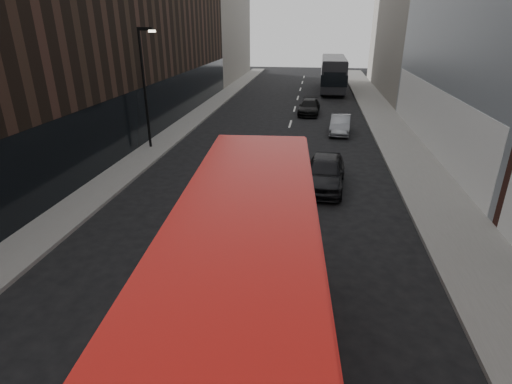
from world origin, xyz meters
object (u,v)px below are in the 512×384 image
at_px(red_bus, 242,324).
at_px(grey_bus, 333,73).
at_px(car_b, 340,124).
at_px(car_c, 309,107).
at_px(street_lamp, 145,81).
at_px(car_a, 325,172).

bearing_deg(red_bus, grey_bus, 82.14).
xyz_separation_m(car_b, car_c, (-2.35, 6.22, -0.02)).
relative_size(street_lamp, red_bus, 0.62).
bearing_deg(car_b, car_c, 115.05).
relative_size(grey_bus, car_b, 3.00).
xyz_separation_m(street_lamp, car_c, (9.59, 11.91, -3.56)).
bearing_deg(car_b, red_bus, -92.75).
distance_m(car_b, car_c, 6.65).
bearing_deg(car_a, car_c, 98.53).
bearing_deg(street_lamp, grey_bus, 64.89).
relative_size(street_lamp, grey_bus, 0.60).
bearing_deg(car_c, street_lamp, -125.81).
height_order(street_lamp, car_b, street_lamp).
bearing_deg(grey_bus, red_bus, -93.36).
xyz_separation_m(grey_bus, car_b, (0.01, -19.77, -1.37)).
relative_size(car_b, car_c, 0.91).
height_order(street_lamp, car_a, street_lamp).
bearing_deg(grey_bus, car_a, -91.79).
xyz_separation_m(grey_bus, car_c, (-2.34, -13.55, -1.39)).
height_order(street_lamp, car_c, street_lamp).
relative_size(street_lamp, car_a, 1.53).
xyz_separation_m(street_lamp, grey_bus, (11.93, 25.46, -2.17)).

